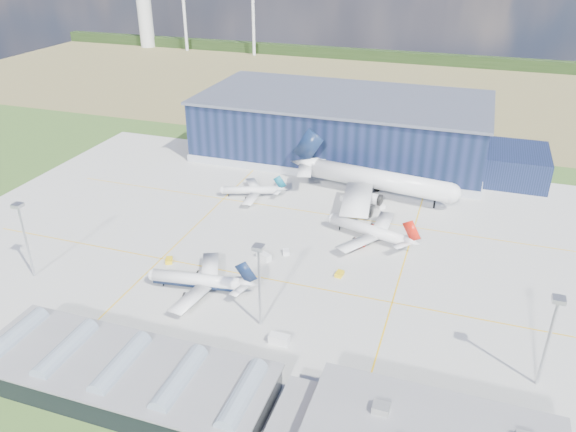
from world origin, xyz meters
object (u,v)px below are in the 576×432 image
at_px(gse_tug_b, 339,274).
at_px(car_a, 257,376).
at_px(light_mast_center, 259,273).
at_px(airliner_red, 368,224).
at_px(light_mast_east, 551,328).
at_px(gse_cart_a, 286,252).
at_px(light_mast_west, 23,228).
at_px(airliner_navy, 196,274).
at_px(gse_tug_a, 169,260).
at_px(gse_cart_b, 380,206).
at_px(car_b, 238,371).
at_px(airliner_widebody, 380,170).
at_px(gse_van_a, 264,256).
at_px(airliner_regional, 250,187).
at_px(gse_van_c, 279,339).
at_px(hangar, 349,130).
at_px(gse_van_b, 346,199).

relative_size(gse_tug_b, car_a, 0.79).
distance_m(light_mast_center, airliner_red, 55.51).
bearing_deg(light_mast_east, light_mast_center, 180.00).
bearing_deg(gse_cart_a, light_mast_west, -176.53).
relative_size(light_mast_center, airliner_navy, 0.72).
xyz_separation_m(gse_tug_a, gse_cart_a, (31.57, 15.97, -0.03)).
bearing_deg(gse_cart_b, car_b, -137.94).
height_order(airliner_red, gse_tug_b, airliner_red).
xyz_separation_m(airliner_widebody, gse_tug_b, (-0.60, -56.85, -10.21)).
relative_size(airliner_navy, gse_tug_a, 10.12).
height_order(airliner_widebody, gse_cart_a, airliner_widebody).
relative_size(airliner_widebody, gse_van_a, 13.78).
relative_size(airliner_red, gse_tug_a, 10.52).
bearing_deg(gse_tug_a, airliner_widebody, 28.03).
height_order(light_mast_west, airliner_regional, light_mast_west).
relative_size(airliner_regional, gse_cart_a, 8.71).
bearing_deg(gse_van_c, gse_tug_b, -10.61).
xyz_separation_m(hangar, gse_cart_b, (23.57, -48.34, -10.88)).
xyz_separation_m(airliner_regional, gse_van_b, (34.84, 7.15, -3.18)).
bearing_deg(airliner_widebody, light_mast_west, -126.44).
xyz_separation_m(airliner_navy, gse_van_a, (11.49, 21.10, -4.18)).
xyz_separation_m(airliner_navy, airliner_red, (38.69, 43.36, 0.20)).
bearing_deg(light_mast_west, gse_van_c, -3.99).
bearing_deg(car_b, light_mast_center, 5.24).
bearing_deg(light_mast_west, car_a, -13.29).
height_order(light_mast_center, airliner_red, light_mast_center).
relative_size(gse_van_c, car_a, 1.32).
bearing_deg(gse_tug_a, airliner_regional, 59.65).
height_order(airliner_navy, airliner_regional, airliner_navy).
bearing_deg(hangar, car_a, -84.65).
distance_m(gse_tug_b, gse_van_c, 34.14).
relative_size(light_mast_west, car_a, 6.13).
height_order(gse_cart_a, gse_van_c, gse_van_c).
height_order(hangar, light_mast_east, hangar).
relative_size(gse_cart_a, gse_cart_b, 0.86).
distance_m(gse_cart_b, car_a, 95.01).
relative_size(airliner_widebody, car_b, 19.57).
relative_size(light_mast_west, airliner_navy, 0.72).
xyz_separation_m(gse_van_b, car_b, (-1.74, -95.15, -0.42)).
bearing_deg(gse_van_a, gse_cart_b, -2.60).
bearing_deg(car_b, gse_van_b, -1.06).
bearing_deg(airliner_navy, gse_van_a, -126.32).
distance_m(gse_tug_a, car_a, 56.64).
bearing_deg(gse_cart_a, gse_tug_a, -178.00).
distance_m(airliner_red, gse_van_c, 58.34).
height_order(hangar, gse_cart_a, hangar).
bearing_deg(gse_van_b, hangar, 50.50).
relative_size(light_mast_center, airliner_regional, 0.90).
height_order(airliner_red, gse_van_a, airliner_red).
bearing_deg(gse_van_a, light_mast_west, 143.91).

